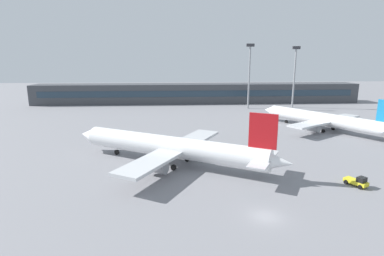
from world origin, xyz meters
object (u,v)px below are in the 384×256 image
airplane_mid (322,119)px  floodlight_tower_west (249,72)px  baggage_tug_yellow (357,181)px  floodlight_tower_east (295,73)px  airplane_near (170,147)px

airplane_mid → floodlight_tower_west: size_ratio=1.43×
airplane_mid → floodlight_tower_west: 44.15m
baggage_tug_yellow → floodlight_tower_west: size_ratio=0.15×
baggage_tug_yellow → floodlight_tower_east: 85.79m
airplane_mid → floodlight_tower_east: 44.72m
floodlight_tower_west → airplane_mid: bearing=-74.2°
floodlight_tower_east → airplane_near: bearing=-127.1°
baggage_tug_yellow → floodlight_tower_west: bearing=88.7°
airplane_near → airplane_mid: airplane_near is taller
airplane_near → floodlight_tower_west: size_ratio=1.59×
baggage_tug_yellow → floodlight_tower_west: 81.60m
baggage_tug_yellow → floodlight_tower_east: bearing=75.2°
baggage_tug_yellow → floodlight_tower_east: floodlight_tower_east is taller
airplane_near → baggage_tug_yellow: bearing=-22.8°
airplane_near → floodlight_tower_west: 75.74m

